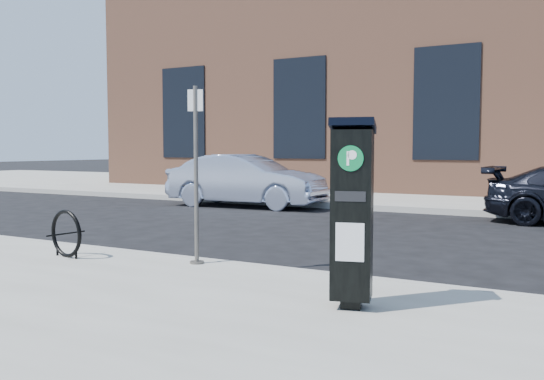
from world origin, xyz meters
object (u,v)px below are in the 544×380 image
Objects in this scene: parking_kiosk at (352,211)px; car_silver at (246,181)px; sign_pole at (196,176)px; bike_rack at (66,234)px.

parking_kiosk is 10.77m from car_silver.
parking_kiosk is 2.64m from sign_pole.
parking_kiosk is 4.29m from bike_rack.
sign_pole is at bearing -156.34° from car_silver.
sign_pole is 3.44× the size of bike_rack.
car_silver is at bearing 112.51° from bike_rack.
sign_pole is 2.01m from bike_rack.
car_silver is (-2.13, 8.19, 0.26)m from bike_rack.
sign_pole is at bearing 23.43° from bike_rack.
sign_pole reaches higher than parking_kiosk.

